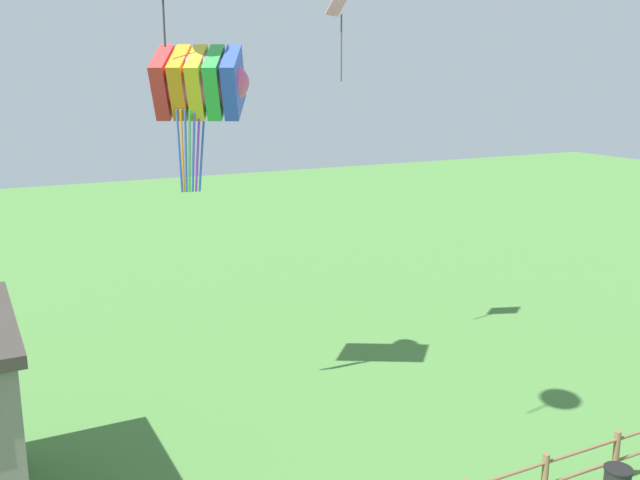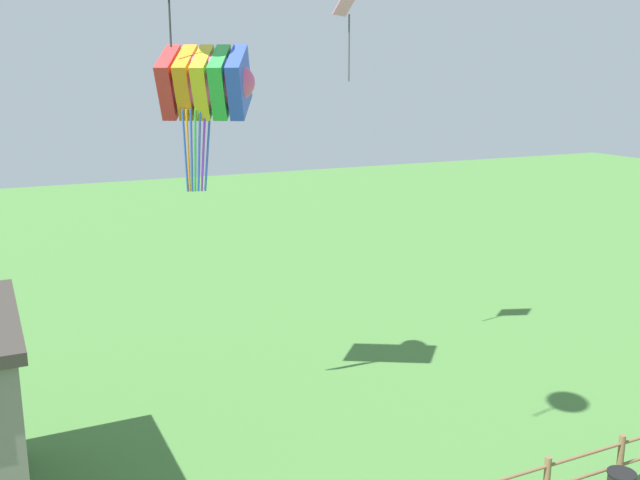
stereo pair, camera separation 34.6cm
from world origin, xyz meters
name	(u,v)px [view 1 (the left image)]	position (x,y,z in m)	size (l,w,h in m)	color
kite_rainbow_parafoil	(199,83)	(-0.35, 15.61, 8.62)	(3.08, 2.83, 3.64)	#E54C8C
kite_pink_diamond	(342,6)	(4.34, 16.83, 10.72)	(1.10, 1.06, 2.87)	pink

